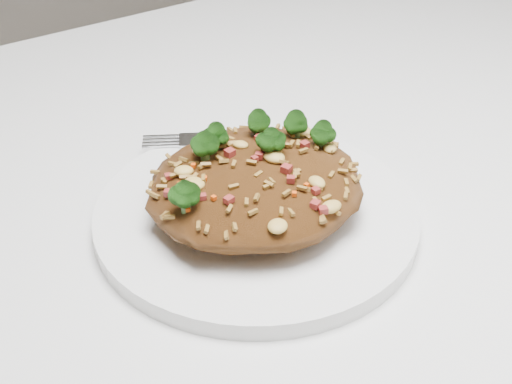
% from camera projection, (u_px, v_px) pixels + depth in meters
% --- Properties ---
extents(dining_table, '(1.20, 0.80, 0.75)m').
position_uv_depth(dining_table, '(314.00, 239.00, 0.68)').
color(dining_table, silver).
rests_on(dining_table, ground).
extents(plate, '(0.25, 0.25, 0.01)m').
position_uv_depth(plate, '(256.00, 215.00, 0.55)').
color(plate, white).
rests_on(plate, dining_table).
extents(fried_rice, '(0.17, 0.15, 0.07)m').
position_uv_depth(fried_rice, '(256.00, 176.00, 0.53)').
color(fried_rice, brown).
rests_on(fried_rice, plate).
extents(fork, '(0.15, 0.09, 0.00)m').
position_uv_depth(fork, '(244.00, 138.00, 0.63)').
color(fork, silver).
rests_on(fork, plate).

